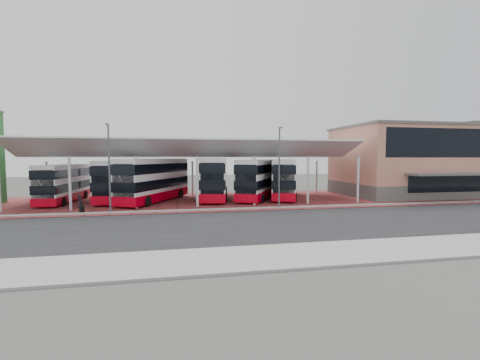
{
  "coord_description": "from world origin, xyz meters",
  "views": [
    {
      "loc": [
        -7.92,
        -24.3,
        5.08
      ],
      "look_at": [
        -1.41,
        9.27,
        2.69
      ],
      "focal_mm": 24.0,
      "sensor_mm": 36.0,
      "label": 1
    }
  ],
  "objects_px": {
    "terminal": "(410,161)",
    "bus_2": "(155,180)",
    "bus_0": "(64,183)",
    "bus_4": "(259,179)",
    "bus_3": "(215,178)",
    "pedestrian": "(81,204)",
    "bus_5": "(285,179)",
    "bus_1": "(123,180)"
  },
  "relations": [
    {
      "from": "bus_0",
      "to": "bus_2",
      "type": "distance_m",
      "value": 10.14
    },
    {
      "from": "bus_0",
      "to": "bus_2",
      "type": "xyz_separation_m",
      "value": [
        10.04,
        -1.37,
        0.33
      ]
    },
    {
      "from": "bus_1",
      "to": "bus_2",
      "type": "xyz_separation_m",
      "value": [
        3.77,
        -1.83,
        0.12
      ]
    },
    {
      "from": "bus_2",
      "to": "bus_3",
      "type": "height_order",
      "value": "bus_3"
    },
    {
      "from": "terminal",
      "to": "pedestrian",
      "type": "relative_size",
      "value": 10.63
    },
    {
      "from": "terminal",
      "to": "bus_2",
      "type": "relative_size",
      "value": 1.55
    },
    {
      "from": "terminal",
      "to": "bus_0",
      "type": "bearing_deg",
      "value": 178.66
    },
    {
      "from": "bus_5",
      "to": "terminal",
      "type": "bearing_deg",
      "value": 19.09
    },
    {
      "from": "bus_1",
      "to": "bus_4",
      "type": "height_order",
      "value": "bus_4"
    },
    {
      "from": "bus_5",
      "to": "pedestrian",
      "type": "distance_m",
      "value": 23.25
    },
    {
      "from": "bus_1",
      "to": "pedestrian",
      "type": "distance_m",
      "value": 9.1
    },
    {
      "from": "bus_4",
      "to": "bus_5",
      "type": "bearing_deg",
      "value": 34.88
    },
    {
      "from": "bus_1",
      "to": "pedestrian",
      "type": "relative_size",
      "value": 6.72
    },
    {
      "from": "bus_0",
      "to": "terminal",
      "type": "bearing_deg",
      "value": 2.08
    },
    {
      "from": "terminal",
      "to": "bus_0",
      "type": "xyz_separation_m",
      "value": [
        -43.6,
        1.02,
        -2.49
      ]
    },
    {
      "from": "terminal",
      "to": "bus_2",
      "type": "distance_m",
      "value": 33.63
    },
    {
      "from": "bus_3",
      "to": "bus_4",
      "type": "bearing_deg",
      "value": -2.68
    },
    {
      "from": "bus_0",
      "to": "pedestrian",
      "type": "bearing_deg",
      "value": -60.83
    },
    {
      "from": "bus_1",
      "to": "bus_2",
      "type": "height_order",
      "value": "bus_2"
    },
    {
      "from": "terminal",
      "to": "bus_4",
      "type": "relative_size",
      "value": 1.61
    },
    {
      "from": "bus_1",
      "to": "bus_3",
      "type": "distance_m",
      "value": 10.85
    },
    {
      "from": "terminal",
      "to": "bus_0",
      "type": "distance_m",
      "value": 43.68
    },
    {
      "from": "bus_5",
      "to": "bus_2",
      "type": "bearing_deg",
      "value": -157.5
    },
    {
      "from": "bus_4",
      "to": "pedestrian",
      "type": "height_order",
      "value": "bus_4"
    },
    {
      "from": "bus_3",
      "to": "pedestrian",
      "type": "relative_size",
      "value": 7.16
    },
    {
      "from": "bus_0",
      "to": "bus_1",
      "type": "xyz_separation_m",
      "value": [
        6.27,
        0.45,
        0.21
      ]
    },
    {
      "from": "bus_2",
      "to": "pedestrian",
      "type": "xyz_separation_m",
      "value": [
        -6.07,
        -6.86,
        -1.57
      ]
    },
    {
      "from": "bus_1",
      "to": "bus_4",
      "type": "bearing_deg",
      "value": 5.12
    },
    {
      "from": "bus_4",
      "to": "bus_3",
      "type": "bearing_deg",
      "value": -163.08
    },
    {
      "from": "terminal",
      "to": "bus_1",
      "type": "bearing_deg",
      "value": 177.75
    },
    {
      "from": "bus_5",
      "to": "bus_0",
      "type": "bearing_deg",
      "value": -161.46
    },
    {
      "from": "bus_4",
      "to": "bus_0",
      "type": "bearing_deg",
      "value": -154.31
    },
    {
      "from": "bus_3",
      "to": "bus_0",
      "type": "bearing_deg",
      "value": -171.12
    },
    {
      "from": "terminal",
      "to": "pedestrian",
      "type": "height_order",
      "value": "terminal"
    },
    {
      "from": "bus_0",
      "to": "pedestrian",
      "type": "height_order",
      "value": "bus_0"
    },
    {
      "from": "bus_2",
      "to": "bus_4",
      "type": "height_order",
      "value": "bus_2"
    },
    {
      "from": "terminal",
      "to": "bus_1",
      "type": "height_order",
      "value": "terminal"
    },
    {
      "from": "terminal",
      "to": "bus_1",
      "type": "xyz_separation_m",
      "value": [
        -37.33,
        1.47,
        -2.28
      ]
    },
    {
      "from": "bus_0",
      "to": "bus_3",
      "type": "distance_m",
      "value": 17.11
    },
    {
      "from": "bus_2",
      "to": "bus_4",
      "type": "distance_m",
      "value": 12.39
    },
    {
      "from": "bus_0",
      "to": "bus_1",
      "type": "relative_size",
      "value": 0.9
    },
    {
      "from": "terminal",
      "to": "bus_1",
      "type": "relative_size",
      "value": 1.58
    }
  ]
}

